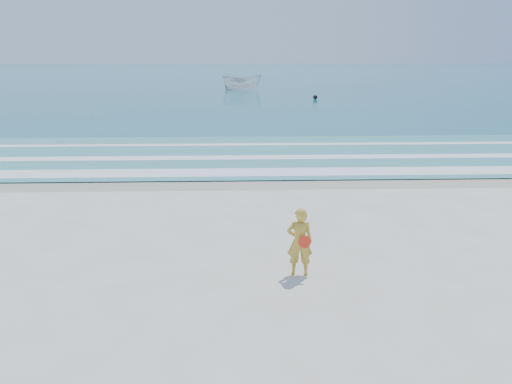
{
  "coord_description": "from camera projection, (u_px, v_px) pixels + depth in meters",
  "views": [
    {
      "loc": [
        -0.52,
        -9.13,
        4.71
      ],
      "look_at": [
        -0.06,
        4.0,
        1.0
      ],
      "focal_mm": 35.0,
      "sensor_mm": 36.0,
      "label": 1
    }
  ],
  "objects": [
    {
      "name": "boat",
      "position": [
        242.0,
        82.0,
        62.81
      ],
      "size": [
        5.13,
        2.28,
        1.93
      ],
      "primitive_type": "imported",
      "rotation": [
        0.0,
        0.0,
        1.49
      ],
      "color": "silver",
      "rests_on": "ocean"
    },
    {
      "name": "woman",
      "position": [
        300.0,
        242.0,
        10.73
      ],
      "size": [
        0.57,
        0.42,
        1.52
      ],
      "color": "gold",
      "rests_on": "ground"
    },
    {
      "name": "foam_mid",
      "position": [
        250.0,
        157.0,
        22.76
      ],
      "size": [
        400.0,
        0.9,
        0.01
      ],
      "primitive_type": "cube",
      "color": "white",
      "rests_on": "shallow"
    },
    {
      "name": "buoy",
      "position": [
        315.0,
        97.0,
        50.48
      ],
      "size": [
        0.45,
        0.45,
        0.45
      ],
      "primitive_type": "sphere",
      "color": "black",
      "rests_on": "ocean"
    },
    {
      "name": "ground",
      "position": [
        266.0,
        293.0,
        10.08
      ],
      "size": [
        400.0,
        400.0,
        0.0
      ],
      "primitive_type": "plane",
      "color": "silver",
      "rests_on": "ground"
    },
    {
      "name": "shallow",
      "position": [
        250.0,
        154.0,
        23.53
      ],
      "size": [
        400.0,
        10.0,
        0.01
      ],
      "primitive_type": "cube",
      "color": "#59B7AD",
      "rests_on": "ocean"
    },
    {
      "name": "foam_far",
      "position": [
        249.0,
        144.0,
        25.93
      ],
      "size": [
        400.0,
        0.6,
        0.01
      ],
      "primitive_type": "cube",
      "color": "white",
      "rests_on": "shallow"
    },
    {
      "name": "ocean",
      "position": [
        240.0,
        73.0,
        111.06
      ],
      "size": [
        400.0,
        190.0,
        0.04
      ],
      "primitive_type": "cube",
      "color": "#19727F",
      "rests_on": "ground"
    },
    {
      "name": "foam_near",
      "position": [
        252.0,
        172.0,
        19.97
      ],
      "size": [
        400.0,
        1.4,
        0.01
      ],
      "primitive_type": "cube",
      "color": "white",
      "rests_on": "shallow"
    },
    {
      "name": "wet_sand",
      "position": [
        253.0,
        181.0,
        18.73
      ],
      "size": [
        400.0,
        2.4,
        0.0
      ],
      "primitive_type": "cube",
      "color": "#B2A893",
      "rests_on": "ground"
    }
  ]
}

